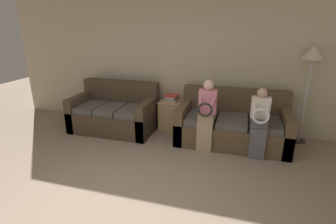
{
  "coord_description": "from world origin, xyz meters",
  "views": [
    {
      "loc": [
        1.27,
        -1.97,
        2.07
      ],
      "look_at": [
        0.14,
        1.86,
        0.7
      ],
      "focal_mm": 28.0,
      "sensor_mm": 36.0,
      "label": 1
    }
  ],
  "objects": [
    {
      "name": "child_left_seated",
      "position": [
        0.72,
        2.15,
        0.65
      ],
      "size": [
        0.3,
        0.38,
        1.19
      ],
      "color": "tan",
      "rests_on": "ground_plane"
    },
    {
      "name": "book_stack",
      "position": [
        -0.09,
        2.86,
        0.65
      ],
      "size": [
        0.25,
        0.26,
        0.13
      ],
      "color": "gray",
      "rests_on": "side_shelf"
    },
    {
      "name": "child_right_seated",
      "position": [
        1.56,
        2.14,
        0.61
      ],
      "size": [
        0.29,
        0.37,
        1.11
      ],
      "color": "#56565B",
      "rests_on": "ground_plane"
    },
    {
      "name": "side_shelf",
      "position": [
        -0.09,
        2.86,
        0.3
      ],
      "size": [
        0.46,
        0.45,
        0.59
      ],
      "color": "tan",
      "rests_on": "ground_plane"
    },
    {
      "name": "couch_main",
      "position": [
        1.14,
        2.56,
        0.32
      ],
      "size": [
        1.93,
        0.96,
        0.92
      ],
      "color": "brown",
      "rests_on": "ground_plane"
    },
    {
      "name": "floor_lamp",
      "position": [
        2.32,
        2.91,
        1.49
      ],
      "size": [
        0.36,
        0.36,
        1.72
      ],
      "color": "#2D2B28",
      "rests_on": "ground_plane"
    },
    {
      "name": "couch_side",
      "position": [
        -1.17,
        2.5,
        0.33
      ],
      "size": [
        1.62,
        0.94,
        0.94
      ],
      "color": "#473828",
      "rests_on": "ground_plane"
    },
    {
      "name": "wall_back",
      "position": [
        0.0,
        3.13,
        1.27
      ],
      "size": [
        7.51,
        0.06,
        2.55
      ],
      "color": "#BCB293",
      "rests_on": "ground_plane"
    }
  ]
}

